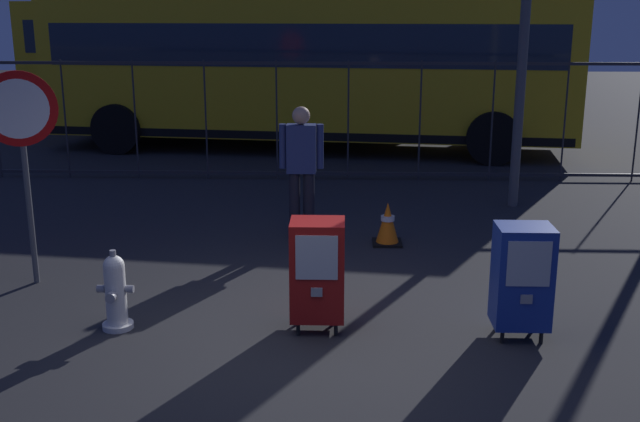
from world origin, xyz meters
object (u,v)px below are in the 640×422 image
(newspaper_box_secondary, at_px, (522,276))
(pedestrian, at_px, (301,165))
(newspaper_box_primary, at_px, (317,270))
(bus_far, at_px, (230,54))
(stop_sign, at_px, (21,134))
(bus_near, at_px, (309,65))
(traffic_cone, at_px, (388,224))
(fire_hydrant, at_px, (116,292))

(newspaper_box_secondary, xyz_separation_m, pedestrian, (-2.08, 2.94, 0.38))
(newspaper_box_primary, bearing_deg, newspaper_box_secondary, -3.47)
(pedestrian, bearing_deg, bus_far, 102.90)
(newspaper_box_primary, bearing_deg, pedestrian, 95.99)
(newspaper_box_primary, xyz_separation_m, newspaper_box_secondary, (1.79, -0.11, 0.00))
(stop_sign, height_order, bus_near, bus_near)
(stop_sign, xyz_separation_m, bus_near, (2.53, 8.19, 0.11))
(newspaper_box_primary, height_order, traffic_cone, newspaper_box_primary)
(fire_hydrant, xyz_separation_m, traffic_cone, (2.59, 2.65, -0.09))
(bus_near, distance_m, bus_far, 4.62)
(newspaper_box_secondary, bearing_deg, bus_far, 108.46)
(fire_hydrant, distance_m, stop_sign, 2.09)
(newspaper_box_primary, bearing_deg, bus_near, 93.09)
(newspaper_box_secondary, bearing_deg, newspaper_box_primary, 176.53)
(newspaper_box_primary, distance_m, traffic_cone, 2.74)
(traffic_cone, distance_m, bus_far, 11.39)
(stop_sign, relative_size, pedestrian, 1.34)
(stop_sign, distance_m, traffic_cone, 4.30)
(pedestrian, xyz_separation_m, bus_near, (-0.20, 6.46, 0.76))
(stop_sign, height_order, traffic_cone, stop_sign)
(traffic_cone, height_order, bus_near, bus_near)
(newspaper_box_secondary, distance_m, bus_far, 14.24)
(fire_hydrant, height_order, bus_far, bus_far)
(newspaper_box_secondary, bearing_deg, stop_sign, 165.82)
(newspaper_box_primary, relative_size, bus_far, 0.10)
(fire_hydrant, distance_m, bus_near, 9.52)
(fire_hydrant, relative_size, stop_sign, 0.33)
(fire_hydrant, distance_m, traffic_cone, 3.71)
(traffic_cone, distance_m, bus_near, 6.96)
(traffic_cone, relative_size, bus_far, 0.05)
(fire_hydrant, xyz_separation_m, bus_far, (-0.89, 13.39, 1.36))
(pedestrian, distance_m, bus_far, 10.82)
(newspaper_box_primary, xyz_separation_m, stop_sign, (-3.03, 1.11, 1.03))
(fire_hydrant, xyz_separation_m, newspaper_box_secondary, (3.61, -0.07, 0.22))
(newspaper_box_secondary, relative_size, bus_near, 0.10)
(newspaper_box_secondary, xyz_separation_m, traffic_cone, (-1.01, 2.72, -0.31))
(pedestrian, bearing_deg, fire_hydrant, -117.95)
(traffic_cone, bearing_deg, bus_far, 107.95)
(fire_hydrant, height_order, bus_near, bus_near)
(bus_far, bearing_deg, traffic_cone, -64.74)
(traffic_cone, xyz_separation_m, bus_far, (-3.48, 10.74, 1.45))
(bus_far, bearing_deg, bus_near, -54.18)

